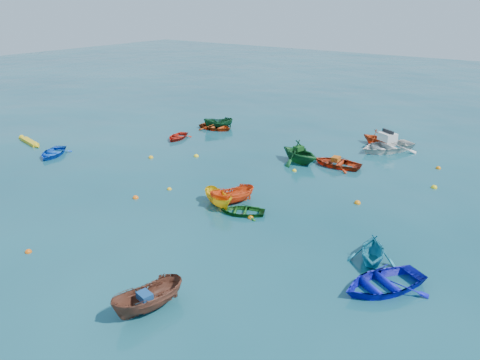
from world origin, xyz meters
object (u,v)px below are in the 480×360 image
Objects in this scene: dinghy_blue_sw at (53,156)px; dinghy_blue_se at (382,288)px; kayak_yellow at (30,143)px; motorboat_white at (386,151)px.

dinghy_blue_se reaches higher than dinghy_blue_sw.
dinghy_blue_sw is at bearing -88.77° from kayak_yellow.
dinghy_blue_sw is 0.89× the size of kayak_yellow.
motorboat_white reaches higher than dinghy_blue_se.
dinghy_blue_se is 30.69m from kayak_yellow.
motorboat_white is (19.88, 15.98, 0.00)m from dinghy_blue_sw.
dinghy_blue_se is 1.07× the size of kayak_yellow.
dinghy_blue_se is 19.23m from motorboat_white.
motorboat_white is (-6.38, 18.14, 0.00)m from dinghy_blue_se.
dinghy_blue_se reaches higher than kayak_yellow.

